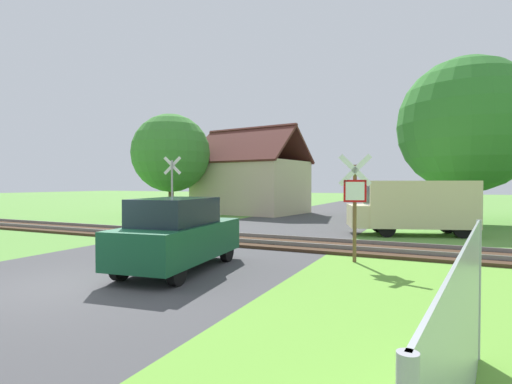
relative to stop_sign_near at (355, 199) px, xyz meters
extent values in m
plane|color=#5B933D|center=(-4.89, -5.08, -1.71)|extent=(160.00, 160.00, 0.00)
cube|color=#424244|center=(-4.89, -3.08, -1.71)|extent=(7.81, 80.00, 0.01)
cube|color=#422D1E|center=(-4.89, 2.14, -1.66)|extent=(60.00, 2.60, 0.10)
cube|color=slate|center=(-4.89, 2.85, -1.55)|extent=(60.00, 0.08, 0.12)
cube|color=slate|center=(-4.89, 1.42, -1.55)|extent=(60.00, 0.08, 0.12)
cylinder|color=brown|center=(-0.01, 0.03, -0.39)|extent=(0.10, 0.10, 2.64)
cube|color=red|center=(0.01, -0.03, 0.22)|extent=(0.59, 0.17, 0.60)
cube|color=white|center=(0.01, -0.05, 0.22)|extent=(0.48, 0.13, 0.49)
cube|color=white|center=(0.01, -0.03, 0.78)|extent=(0.86, 0.24, 0.88)
cube|color=white|center=(0.01, -0.03, 0.78)|extent=(0.86, 0.24, 0.88)
cylinder|color=#9E9EA5|center=(-9.53, 4.70, -0.09)|extent=(0.09, 0.09, 3.24)
cube|color=white|center=(-9.55, 4.75, 1.28)|extent=(0.85, 0.27, 0.88)
cube|color=white|center=(-9.55, 4.75, 1.28)|extent=(0.85, 0.27, 0.88)
cube|color=#C6B293|center=(-10.32, 15.01, 0.14)|extent=(7.81, 6.27, 3.69)
cube|color=#562823|center=(-10.52, 13.71, 3.13)|extent=(7.82, 4.09, 2.65)
cube|color=#562823|center=(-10.12, 16.31, 3.13)|extent=(7.82, 4.09, 2.65)
cube|color=brown|center=(-8.39, 14.72, 3.38)|extent=(0.57, 0.57, 1.10)
cylinder|color=#513823|center=(3.31, 12.35, -0.44)|extent=(0.35, 0.35, 2.53)
sphere|color=#337A2D|center=(3.31, 12.35, 3.42)|extent=(6.92, 6.92, 6.92)
cylinder|color=#513823|center=(-14.54, 11.28, -0.61)|extent=(0.35, 0.35, 2.20)
sphere|color=#3D8433|center=(-14.54, 11.28, 2.47)|extent=(5.29, 5.29, 5.29)
cube|color=beige|center=(1.28, 6.79, -0.42)|extent=(4.59, 3.15, 1.90)
cube|color=beige|center=(-1.04, 6.01, -0.92)|extent=(1.24, 1.93, 0.90)
cube|color=#19232D|center=(-0.69, 6.12, -0.09)|extent=(0.56, 1.54, 0.85)
cube|color=navy|center=(0.97, 7.70, -0.75)|extent=(3.58, 1.22, 0.16)
cylinder|color=black|center=(-0.32, 7.07, -1.37)|extent=(0.70, 0.39, 0.68)
cylinder|color=black|center=(0.18, 5.59, -1.37)|extent=(0.70, 0.39, 0.68)
cylinder|color=black|center=(2.38, 7.99, -1.37)|extent=(0.70, 0.39, 0.68)
cylinder|color=black|center=(2.88, 6.51, -1.37)|extent=(0.70, 0.39, 0.68)
cube|color=#144C2D|center=(-3.73, -2.79, -0.99)|extent=(2.09, 4.16, 0.84)
cube|color=#19232D|center=(-3.70, -2.99, -0.25)|extent=(1.64, 2.35, 0.64)
cylinder|color=black|center=(-3.19, -1.36, -1.41)|extent=(0.25, 0.62, 0.60)
cylinder|color=black|center=(-4.58, -1.52, -1.41)|extent=(0.25, 0.62, 0.60)
cylinder|color=black|center=(-2.88, -4.06, -1.41)|extent=(0.25, 0.62, 0.60)
cylinder|color=black|center=(-4.27, -4.22, -1.41)|extent=(0.25, 0.62, 0.60)
cylinder|color=#9E9EA5|center=(2.52, -5.38, -0.86)|extent=(0.06, 0.06, 1.70)
cube|color=#ADB2B7|center=(2.27, -7.57, -0.86)|extent=(0.52, 4.39, 1.70)
camera|label=1|loc=(2.10, -10.86, 0.43)|focal=28.00mm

